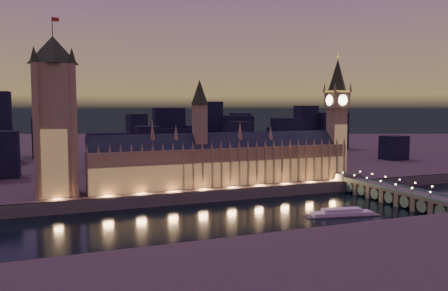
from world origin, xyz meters
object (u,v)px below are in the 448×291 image
object	(u,v)px
elizabeth_tower	(337,107)
palace_of_westminster	(224,160)
victoria_tower	(55,108)
river_boat	(342,213)
westminster_bridge	(390,193)

from	to	relation	value
elizabeth_tower	palace_of_westminster	bearing A→B (deg)	-179.89
victoria_tower	elizabeth_tower	xyz separation A→B (m)	(218.00, 0.00, 0.87)
palace_of_westminster	river_boat	size ratio (longest dim) A/B	4.29
palace_of_westminster	elizabeth_tower	bearing A→B (deg)	0.11
palace_of_westminster	victoria_tower	bearing A→B (deg)	179.91
victoria_tower	westminster_bridge	world-z (taller)	victoria_tower
palace_of_westminster	river_boat	bearing A→B (deg)	-63.49
westminster_bridge	palace_of_westminster	bearing A→B (deg)	146.77
westminster_bridge	river_boat	world-z (taller)	westminster_bridge
palace_of_westminster	westminster_bridge	bearing A→B (deg)	-33.23
palace_of_westminster	elizabeth_tower	size ratio (longest dim) A/B	1.94
victoria_tower	westminster_bridge	distance (m)	234.48
victoria_tower	elizabeth_tower	world-z (taller)	victoria_tower
victoria_tower	river_boat	size ratio (longest dim) A/B	2.45
elizabeth_tower	river_boat	bearing A→B (deg)	-123.36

